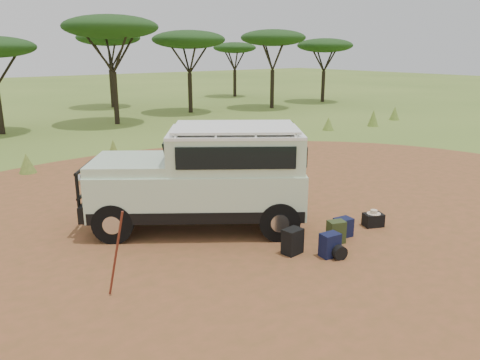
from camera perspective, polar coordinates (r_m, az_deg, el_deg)
ground at (r=11.10m, az=3.04°, el=-6.42°), size 140.00×140.00×0.00m
dirt_clearing at (r=11.10m, az=3.04°, el=-6.40°), size 23.00×23.00×0.01m
grass_fringe at (r=18.22m, az=-14.65°, el=3.24°), size 36.60×1.60×0.90m
acacia_treeline at (r=28.60m, az=-23.28°, el=15.89°), size 46.70×13.20×6.26m
safari_vehicle at (r=11.09m, az=-4.25°, el=0.05°), size 5.25×4.56×2.47m
walking_staff at (r=8.36m, az=-14.88°, el=-8.71°), size 0.26×0.38×1.60m
backpack_black at (r=9.97m, az=6.42°, el=-7.45°), size 0.43×0.34×0.55m
backpack_navy at (r=9.96m, az=10.90°, el=-7.79°), size 0.42×0.33×0.51m
backpack_olive at (r=10.66m, az=11.63°, el=-6.22°), size 0.44×0.37×0.51m
duffel_navy at (r=11.05m, az=12.46°, el=-5.66°), size 0.43×0.35×0.44m
hard_case at (r=11.87m, az=15.93°, el=-4.71°), size 0.55×0.48×0.32m
stuff_sack at (r=9.96m, az=11.79°, el=-8.49°), size 0.37×0.37×0.30m
safari_hat at (r=11.80m, az=16.00°, el=-3.81°), size 0.33×0.33×0.10m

